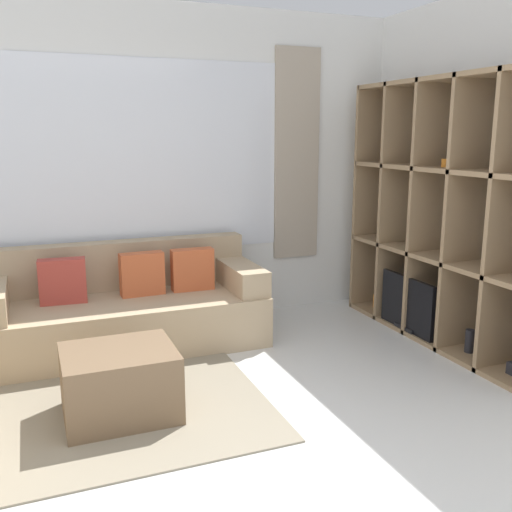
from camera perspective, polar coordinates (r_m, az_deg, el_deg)
wall_back at (r=4.93m, az=-11.84°, el=8.52°), size 5.89×0.11×2.70m
wall_right at (r=4.63m, az=22.90°, el=7.51°), size 0.07×4.24×2.70m
area_rug at (r=3.82m, az=-19.90°, el=-14.13°), size 2.56×1.84×0.01m
shelving_unit at (r=4.71m, az=18.70°, el=3.67°), size 0.39×2.13×2.07m
couch_main at (r=4.62m, az=-13.00°, el=-5.20°), size 2.13×0.87×0.79m
ottoman at (r=3.53m, az=-13.46°, el=-12.28°), size 0.65×0.55×0.42m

